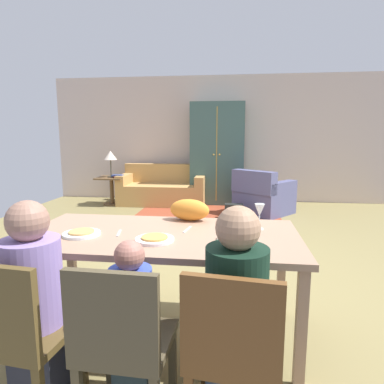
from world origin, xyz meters
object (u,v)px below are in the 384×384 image
at_px(plate_near_child, 155,239).
at_px(dining_chair_child, 122,340).
at_px(book_lower, 120,177).
at_px(armoire, 217,154).
at_px(dining_chair_man, 17,331).
at_px(side_table, 112,187).
at_px(person_woman, 237,323).
at_px(couch, 163,189).
at_px(plate_near_man, 82,234).
at_px(person_man, 39,309).
at_px(armchair, 263,197).
at_px(cat, 190,210).
at_px(dining_table, 161,242).
at_px(dining_chair_woman, 233,348).
at_px(handbag, 234,211).
at_px(book_upper, 118,175).
at_px(plate_near_woman, 237,239).
at_px(wine_glass, 260,211).
at_px(table_lamp, 110,156).
at_px(person_child, 134,331).

bearing_deg(plate_near_child, dining_chair_child, -90.24).
bearing_deg(book_lower, armoire, 14.81).
height_order(dining_chair_man, side_table, dining_chair_man).
height_order(person_woman, couch, person_woman).
relative_size(plate_near_man, book_lower, 1.14).
bearing_deg(person_man, armchair, 71.86).
distance_m(dining_chair_child, book_lower, 5.54).
xyz_separation_m(dining_chair_man, cat, (0.68, 1.21, 0.35)).
xyz_separation_m(plate_near_child, person_man, (-0.52, -0.48, -0.26)).
relative_size(cat, armoire, 0.15).
relative_size(dining_table, dining_chair_woman, 2.17).
bearing_deg(dining_table, couch, 101.96).
relative_size(dining_chair_woman, person_woman, 0.78).
bearing_deg(plate_near_child, dining_chair_woman, -52.06).
distance_m(plate_near_man, person_woman, 1.20).
height_order(person_man, side_table, person_man).
xyz_separation_m(plate_near_man, handbag, (1.02, 3.67, -0.64)).
relative_size(book_upper, handbag, 0.69).
bearing_deg(dining_chair_man, couch, 94.84).
xyz_separation_m(plate_near_woman, dining_chair_man, (-1.05, -0.74, -0.28)).
relative_size(person_woman, handbag, 3.47).
height_order(dining_chair_child, person_woman, person_woman).
xyz_separation_m(plate_near_woman, book_lower, (-2.34, 4.50, -0.18)).
xyz_separation_m(dining_chair_child, armchair, (1.02, 4.85, -0.17)).
height_order(plate_near_man, couch, couch).
bearing_deg(wine_glass, book_upper, 121.22).
xyz_separation_m(plate_near_woman, armoire, (-0.39, 5.02, 0.28)).
bearing_deg(handbag, dining_chair_man, -103.16).
bearing_deg(dining_chair_man, wine_glass, 40.03).
bearing_deg(dining_chair_child, plate_near_child, 89.76).
height_order(couch, armchair, same).
height_order(dining_chair_man, table_lamp, table_lamp).
relative_size(person_man, book_upper, 5.04).
xyz_separation_m(person_man, armchair, (1.53, 4.67, -0.19)).
xyz_separation_m(person_child, book_upper, (-1.89, 5.08, 0.19)).
height_order(person_man, person_woman, same).
height_order(plate_near_man, person_man, person_man).
distance_m(plate_near_man, side_table, 4.84).
relative_size(person_woman, book_lower, 5.04).
xyz_separation_m(plate_near_man, armchair, (1.53, 4.13, -0.45)).
relative_size(armchair, side_table, 2.08).
height_order(plate_near_woman, table_lamp, table_lamp).
height_order(plate_near_woman, side_table, plate_near_woman).
xyz_separation_m(person_man, book_upper, (-1.37, 5.08, 0.11)).
height_order(dining_chair_man, cat, cat).
distance_m(couch, table_lamp, 1.28).
relative_size(dining_chair_man, table_lamp, 1.61).
xyz_separation_m(wine_glass, armchair, (0.33, 3.83, -0.57)).
xyz_separation_m(armoire, side_table, (-2.16, -0.46, -0.67)).
bearing_deg(plate_near_woman, armchair, 83.15).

